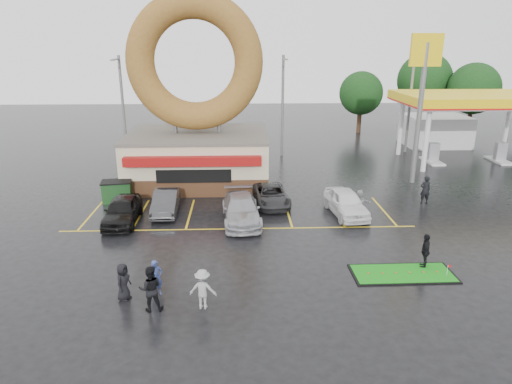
{
  "coord_description": "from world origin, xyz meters",
  "views": [
    {
      "loc": [
        0.04,
        -20.33,
        9.9
      ],
      "look_at": [
        0.94,
        3.3,
        2.2
      ],
      "focal_mm": 32.0,
      "sensor_mm": 36.0,
      "label": 1
    }
  ],
  "objects_px": {
    "shell_sign": "(423,82)",
    "car_grey": "(271,195)",
    "putting_green": "(403,274)",
    "donut_shop": "(197,122)",
    "gas_station": "(456,115)",
    "streetlight_mid": "(283,104)",
    "car_white": "(346,203)",
    "streetlight_left": "(123,106)",
    "person_cameraman": "(425,251)",
    "dumpster": "(117,192)",
    "car_dgrey": "(166,202)",
    "person_blue": "(156,278)",
    "car_black": "(122,210)",
    "streetlight_right": "(410,102)",
    "car_silver": "(241,209)"
  },
  "relations": [
    {
      "from": "dumpster",
      "to": "car_silver",
      "type": "bearing_deg",
      "value": -33.88
    },
    {
      "from": "streetlight_left",
      "to": "car_grey",
      "type": "height_order",
      "value": "streetlight_left"
    },
    {
      "from": "car_grey",
      "to": "dumpster",
      "type": "bearing_deg",
      "value": 169.69
    },
    {
      "from": "donut_shop",
      "to": "putting_green",
      "type": "xyz_separation_m",
      "value": [
        10.36,
        -15.17,
        -4.43
      ]
    },
    {
      "from": "car_black",
      "to": "car_white",
      "type": "distance_m",
      "value": 13.23
    },
    {
      "from": "person_cameraman",
      "to": "dumpster",
      "type": "bearing_deg",
      "value": -100.89
    },
    {
      "from": "streetlight_mid",
      "to": "car_white",
      "type": "height_order",
      "value": "streetlight_mid"
    },
    {
      "from": "donut_shop",
      "to": "car_silver",
      "type": "xyz_separation_m",
      "value": [
        3.12,
        -8.44,
        -3.72
      ]
    },
    {
      "from": "donut_shop",
      "to": "gas_station",
      "type": "height_order",
      "value": "donut_shop"
    },
    {
      "from": "donut_shop",
      "to": "streetlight_left",
      "type": "height_order",
      "value": "donut_shop"
    },
    {
      "from": "person_blue",
      "to": "streetlight_mid",
      "type": "bearing_deg",
      "value": 42.09
    },
    {
      "from": "streetlight_mid",
      "to": "streetlight_right",
      "type": "height_order",
      "value": "same"
    },
    {
      "from": "dumpster",
      "to": "donut_shop",
      "type": "bearing_deg",
      "value": 33.87
    },
    {
      "from": "streetlight_mid",
      "to": "streetlight_right",
      "type": "relative_size",
      "value": 1.0
    },
    {
      "from": "car_black",
      "to": "car_grey",
      "type": "relative_size",
      "value": 0.99
    },
    {
      "from": "shell_sign",
      "to": "car_grey",
      "type": "xyz_separation_m",
      "value": [
        -10.94,
        -4.55,
        -6.75
      ]
    },
    {
      "from": "car_silver",
      "to": "person_cameraman",
      "type": "relative_size",
      "value": 3.07
    },
    {
      "from": "car_dgrey",
      "to": "person_blue",
      "type": "relative_size",
      "value": 2.69
    },
    {
      "from": "dumpster",
      "to": "car_white",
      "type": "bearing_deg",
      "value": -19.94
    },
    {
      "from": "streetlight_right",
      "to": "dumpster",
      "type": "bearing_deg",
      "value": -150.72
    },
    {
      "from": "gas_station",
      "to": "donut_shop",
      "type": "bearing_deg",
      "value": -160.89
    },
    {
      "from": "car_black",
      "to": "car_dgrey",
      "type": "relative_size",
      "value": 1.08
    },
    {
      "from": "streetlight_left",
      "to": "car_silver",
      "type": "bearing_deg",
      "value": -56.67
    },
    {
      "from": "gas_station",
      "to": "car_grey",
      "type": "bearing_deg",
      "value": -143.05
    },
    {
      "from": "person_blue",
      "to": "person_cameraman",
      "type": "distance_m",
      "value": 12.13
    },
    {
      "from": "donut_shop",
      "to": "car_white",
      "type": "xyz_separation_m",
      "value": [
        9.46,
        -7.54,
        -3.7
      ]
    },
    {
      "from": "streetlight_left",
      "to": "streetlight_mid",
      "type": "xyz_separation_m",
      "value": [
        14.0,
        1.0,
        0.0
      ]
    },
    {
      "from": "car_grey",
      "to": "person_cameraman",
      "type": "height_order",
      "value": "person_cameraman"
    },
    {
      "from": "streetlight_mid",
      "to": "streetlight_right",
      "type": "distance_m",
      "value": 12.04
    },
    {
      "from": "donut_shop",
      "to": "streetlight_right",
      "type": "height_order",
      "value": "donut_shop"
    },
    {
      "from": "donut_shop",
      "to": "shell_sign",
      "type": "height_order",
      "value": "donut_shop"
    },
    {
      "from": "streetlight_left",
      "to": "streetlight_mid",
      "type": "relative_size",
      "value": 1.0
    },
    {
      "from": "putting_green",
      "to": "donut_shop",
      "type": "bearing_deg",
      "value": 124.33
    },
    {
      "from": "car_dgrey",
      "to": "person_blue",
      "type": "height_order",
      "value": "person_blue"
    },
    {
      "from": "donut_shop",
      "to": "gas_station",
      "type": "relative_size",
      "value": 0.99
    },
    {
      "from": "donut_shop",
      "to": "dumpster",
      "type": "relative_size",
      "value": 7.5
    },
    {
      "from": "gas_station",
      "to": "shell_sign",
      "type": "bearing_deg",
      "value": -128.07
    },
    {
      "from": "gas_station",
      "to": "car_grey",
      "type": "height_order",
      "value": "gas_station"
    },
    {
      "from": "car_silver",
      "to": "streetlight_right",
      "type": "bearing_deg",
      "value": 43.72
    },
    {
      "from": "shell_sign",
      "to": "car_dgrey",
      "type": "relative_size",
      "value": 2.57
    },
    {
      "from": "car_grey",
      "to": "car_black",
      "type": "bearing_deg",
      "value": -166.77
    },
    {
      "from": "car_grey",
      "to": "person_blue",
      "type": "relative_size",
      "value": 2.94
    },
    {
      "from": "shell_sign",
      "to": "streetlight_mid",
      "type": "distance_m",
      "value": 12.93
    },
    {
      "from": "gas_station",
      "to": "streetlight_mid",
      "type": "height_order",
      "value": "streetlight_mid"
    },
    {
      "from": "car_grey",
      "to": "streetlight_left",
      "type": "bearing_deg",
      "value": 129.43
    },
    {
      "from": "streetlight_right",
      "to": "putting_green",
      "type": "distance_m",
      "value": 26.05
    },
    {
      "from": "shell_sign",
      "to": "car_white",
      "type": "bearing_deg",
      "value": -134.84
    },
    {
      "from": "streetlight_mid",
      "to": "dumpster",
      "type": "height_order",
      "value": "streetlight_mid"
    },
    {
      "from": "car_black",
      "to": "streetlight_mid",
      "type": "bearing_deg",
      "value": 55.25
    },
    {
      "from": "donut_shop",
      "to": "car_grey",
      "type": "xyz_separation_m",
      "value": [
        5.06,
        -5.53,
        -3.84
      ]
    }
  ]
}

